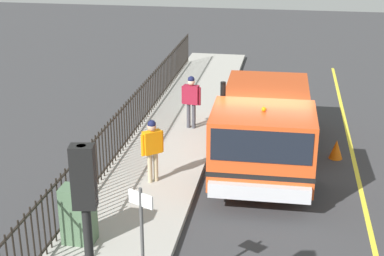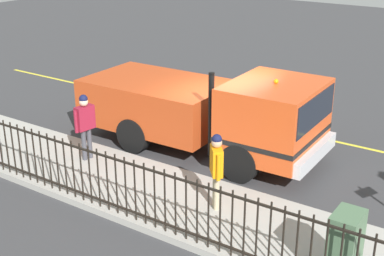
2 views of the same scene
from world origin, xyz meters
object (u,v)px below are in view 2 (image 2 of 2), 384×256
worker_standing (216,164)px  pedestrian_distant (85,120)px  utility_cabinet (345,247)px  traffic_cone (223,114)px  work_truck (215,109)px

worker_standing → pedestrian_distant: bearing=45.7°
utility_cabinet → worker_standing: bearing=-105.6°
pedestrian_distant → traffic_cone: size_ratio=3.08×
utility_cabinet → work_truck: bearing=-126.9°
worker_standing → pedestrian_distant: (-0.29, -4.02, 0.02)m
worker_standing → traffic_cone: 5.53m
work_truck → utility_cabinet: work_truck is taller
work_truck → pedestrian_distant: bearing=-44.9°
worker_standing → utility_cabinet: size_ratio=1.34×
utility_cabinet → traffic_cone: bearing=-134.5°
pedestrian_distant → work_truck: bearing=144.1°
utility_cabinet → traffic_cone: utility_cabinet is taller
traffic_cone → worker_standing: bearing=29.3°
work_truck → traffic_cone: (-2.05, -0.97, -0.96)m
work_truck → worker_standing: (2.71, 1.70, -0.06)m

